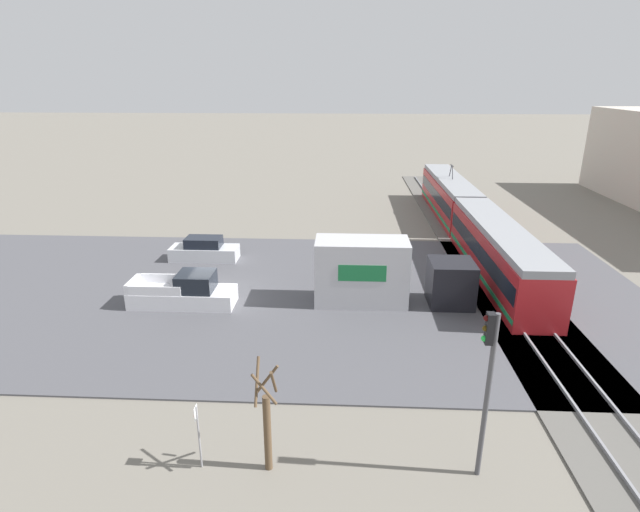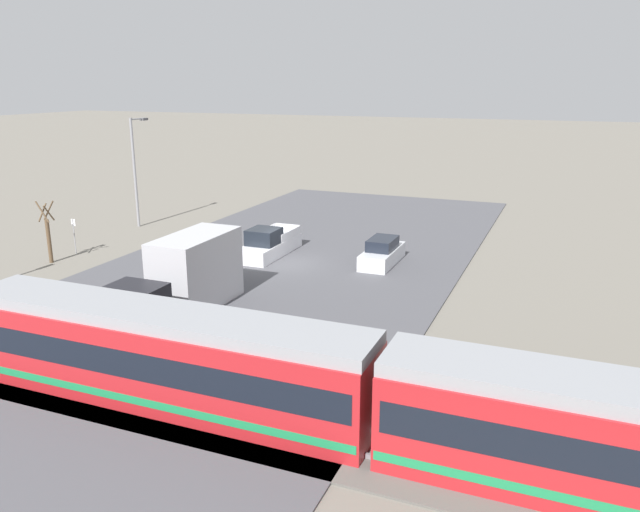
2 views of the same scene
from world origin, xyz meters
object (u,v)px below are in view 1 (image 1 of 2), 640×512
Objects in this scene: light_rail_tram at (469,219)px; sedan_car_0 at (204,250)px; no_parking_sign at (198,431)px; box_truck at (383,274)px; street_tree at (267,423)px; traffic_light_pole at (487,375)px; pickup_truck at (185,293)px.

light_rail_tram reaches higher than sedan_car_0.
no_parking_sign is at bearing -165.16° from sedan_car_0.
box_truck is 2.22× the size of street_tree.
traffic_light_pole is at bearing 9.44° from box_truck.
pickup_truck is (0.88, -10.77, -0.95)m from box_truck.
street_tree is (19.02, 7.23, 1.02)m from sedan_car_0.
traffic_light_pole reaches higher than no_parking_sign.
light_rail_tram is 13.43× the size of no_parking_sign.
sedan_car_0 is 1.18× the size of street_tree.
street_tree reaches higher than box_truck.
pickup_truck is at bearing -172.92° from sedan_car_0.
pickup_truck reaches higher than sedan_car_0.
box_truck is 12.91m from traffic_light_pole.
light_rail_tram is 6.74× the size of sedan_car_0.
street_tree is at bearing -89.23° from traffic_light_pole.
light_rail_tram is 13.98m from box_truck.
pickup_truck is at bearing -132.34° from traffic_light_pole.
traffic_light_pole is at bearing 90.77° from street_tree.
box_truck is 14.37m from no_parking_sign.
pickup_truck is 1.47× the size of street_tree.
pickup_truck is (12.78, -18.12, -0.90)m from light_rail_tram.
traffic_light_pole is 8.98m from no_parking_sign.
box_truck is 1.51× the size of pickup_truck.
light_rail_tram is at bearing 150.49° from no_parking_sign.
box_truck reaches higher than pickup_truck.
street_tree is 1.68× the size of no_parking_sign.
sedan_car_0 is 20.37m from street_tree.
sedan_car_0 is at bearing -118.48° from box_truck.
street_tree reaches higher than sedan_car_0.
light_rail_tram reaches higher than pickup_truck.
box_truck is at bearing -170.56° from traffic_light_pole.
no_parking_sign reaches higher than sedan_car_0.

